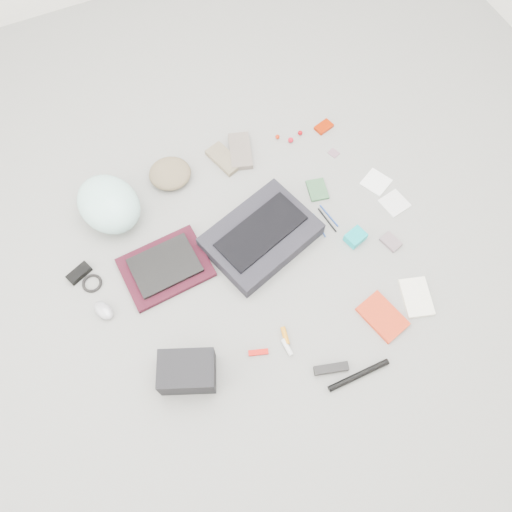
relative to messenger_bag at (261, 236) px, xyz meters
name	(u,v)px	position (x,y,z in m)	size (l,w,h in m)	color
ground_plane	(256,261)	(-0.07, -0.09, -0.04)	(4.00, 4.00, 0.00)	gray
messenger_bag	(261,236)	(0.00, 0.00, 0.00)	(0.49, 0.35, 0.08)	black
bag_flap	(261,231)	(0.00, 0.00, 0.05)	(0.41, 0.19, 0.01)	black
laptop_sleeve	(166,268)	(-0.46, 0.05, -0.03)	(0.38, 0.29, 0.03)	#390D1A
laptop	(165,265)	(-0.46, 0.05, 0.00)	(0.29, 0.21, 0.02)	black
bike_helmet	(109,204)	(-0.58, 0.42, 0.06)	(0.27, 0.33, 0.20)	#B8F7EF
beanie	(170,173)	(-0.26, 0.50, 0.00)	(0.21, 0.20, 0.07)	#77654A
mitten_left	(224,159)	(0.02, 0.49, -0.03)	(0.10, 0.19, 0.03)	#7A6C54
mitten_right	(240,151)	(0.11, 0.50, -0.02)	(0.11, 0.21, 0.03)	slate
power_brick	(79,273)	(-0.82, 0.18, -0.03)	(0.11, 0.05, 0.03)	black
cable_coil	(92,283)	(-0.78, 0.12, -0.03)	(0.09, 0.09, 0.01)	black
mouse	(104,310)	(-0.77, -0.03, -0.02)	(0.06, 0.10, 0.04)	#A19FA8
camera_bag	(187,372)	(-0.54, -0.45, 0.03)	(0.22, 0.16, 0.15)	black
multitool	(258,352)	(-0.24, -0.48, -0.03)	(0.08, 0.02, 0.01)	red
toiletry_tube_white	(287,347)	(-0.12, -0.51, -0.03)	(0.02, 0.02, 0.08)	silver
toiletry_tube_orange	(285,336)	(-0.10, -0.46, -0.03)	(0.02, 0.02, 0.08)	orange
u_lock	(331,369)	(0.01, -0.67, -0.03)	(0.14, 0.04, 0.03)	black
bike_pump	(359,375)	(0.10, -0.74, -0.03)	(0.03, 0.03, 0.28)	black
book_red	(383,317)	(0.32, -0.57, -0.03)	(0.14, 0.20, 0.02)	red
book_white	(416,297)	(0.51, -0.55, -0.03)	(0.12, 0.18, 0.02)	white
notepad	(317,190)	(0.37, 0.13, -0.03)	(0.09, 0.12, 0.01)	#325D39
pen_blue	(319,225)	(0.28, -0.05, -0.04)	(0.01, 0.01, 0.13)	navy
pen_black	(327,220)	(0.33, -0.04, -0.04)	(0.01, 0.01, 0.15)	black
pen_navy	(329,216)	(0.35, -0.02, -0.04)	(0.01, 0.01, 0.14)	navy
accordion_wallet	(355,237)	(0.40, -0.18, -0.02)	(0.09, 0.07, 0.04)	#07AFB6
card_deck	(391,242)	(0.55, -0.27, -0.03)	(0.06, 0.09, 0.02)	slate
napkin_top	(376,182)	(0.65, 0.05, -0.04)	(0.12, 0.12, 0.01)	white
napkin_bottom	(394,203)	(0.67, -0.09, -0.04)	(0.12, 0.12, 0.01)	silver
lollipop_a	(277,137)	(0.33, 0.50, -0.03)	(0.02, 0.02, 0.02)	#B92006
lollipop_b	(291,140)	(0.38, 0.45, -0.03)	(0.03, 0.03, 0.03)	red
lollipop_c	(300,133)	(0.45, 0.48, -0.03)	(0.02, 0.02, 0.02)	#9D020A
altoids_tin	(324,127)	(0.58, 0.46, -0.03)	(0.09, 0.06, 0.02)	#A82001
stamp_sheet	(334,153)	(0.55, 0.30, -0.04)	(0.04, 0.05, 0.00)	gray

